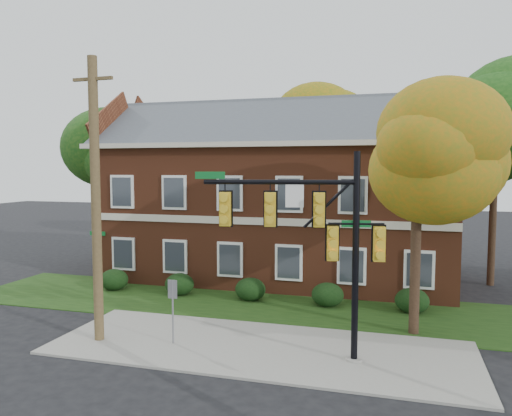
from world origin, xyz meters
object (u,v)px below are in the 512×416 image
(traffic_signal, at_px, (317,233))
(sign_post, at_px, (173,301))
(tree_far_rear, at_px, (324,126))
(apartment_building, at_px, (278,187))
(hedge_far_right, at_px, (412,301))
(tree_near_right, at_px, (425,149))
(hedge_left, at_px, (179,284))
(hedge_far_left, at_px, (114,280))
(tree_left_rear, at_px, (109,156))
(hedge_center, at_px, (250,289))
(hedge_right, at_px, (328,295))
(utility_pole, at_px, (96,200))
(tree_right_rear, at_px, (504,125))

(traffic_signal, distance_m, sign_post, 5.50)
(tree_far_rear, bearing_deg, apartment_building, -99.71)
(hedge_far_right, relative_size, traffic_signal, 0.21)
(tree_near_right, bearing_deg, hedge_left, 165.19)
(hedge_far_left, xyz_separation_m, hedge_left, (3.50, 0.00, 0.00))
(hedge_far_left, distance_m, tree_left_rear, 7.90)
(hedge_center, distance_m, hedge_right, 3.50)
(hedge_left, relative_size, sign_post, 0.62)
(hedge_far_left, height_order, utility_pole, utility_pole)
(tree_far_rear, relative_size, traffic_signal, 1.77)
(hedge_right, xyz_separation_m, tree_right_rear, (7.81, 6.11, 7.60))
(hedge_far_left, relative_size, hedge_center, 1.00)
(tree_right_rear, bearing_deg, traffic_signal, -120.63)
(hedge_far_left, distance_m, tree_near_right, 15.75)
(hedge_far_right, xyz_separation_m, tree_right_rear, (4.31, 6.11, 7.60))
(hedge_far_right, bearing_deg, apartment_building, 143.11)
(tree_left_rear, bearing_deg, hedge_center, -23.04)
(tree_right_rear, distance_m, traffic_signal, 14.92)
(hedge_left, distance_m, utility_pole, 7.88)
(hedge_far_left, relative_size, tree_near_right, 0.16)
(hedge_far_right, relative_size, tree_left_rear, 0.16)
(hedge_far_left, xyz_separation_m, utility_pole, (3.47, -6.53, 4.41))
(hedge_far_right, relative_size, tree_far_rear, 0.12)
(apartment_building, bearing_deg, utility_pole, -106.66)
(apartment_building, height_order, tree_right_rear, tree_right_rear)
(hedge_center, height_order, traffic_signal, traffic_signal)
(utility_pole, xyz_separation_m, sign_post, (2.64, 0.35, -3.40))
(hedge_far_right, height_order, tree_right_rear, tree_right_rear)
(tree_far_rear, distance_m, utility_pole, 20.59)
(tree_left_rear, bearing_deg, traffic_signal, -37.08)
(tree_far_rear, bearing_deg, tree_near_right, -69.73)
(tree_near_right, distance_m, utility_pole, 11.50)
(hedge_far_right, height_order, tree_left_rear, tree_left_rear)
(hedge_right, xyz_separation_m, tree_far_rear, (-2.16, 13.09, 8.32))
(tree_near_right, xyz_separation_m, utility_pole, (-10.75, -3.70, -1.73))
(tree_near_right, height_order, sign_post, tree_near_right)
(hedge_center, height_order, sign_post, sign_post)
(traffic_signal, bearing_deg, utility_pole, 171.60)
(tree_near_right, bearing_deg, apartment_building, 131.77)
(hedge_far_left, relative_size, tree_right_rear, 0.13)
(traffic_signal, bearing_deg, hedge_right, 83.97)
(tree_far_rear, bearing_deg, tree_right_rear, -35.00)
(apartment_building, xyz_separation_m, tree_near_right, (7.22, -8.09, 1.68))
(tree_left_rear, relative_size, tree_right_rear, 0.84)
(hedge_far_left, height_order, hedge_right, same)
(apartment_building, xyz_separation_m, hedge_center, (0.00, -5.25, -4.46))
(tree_right_rear, bearing_deg, tree_near_right, -114.58)
(hedge_far_left, distance_m, utility_pole, 8.61)
(hedge_left, xyz_separation_m, hedge_right, (7.00, 0.00, 0.00))
(traffic_signal, bearing_deg, hedge_left, 129.62)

